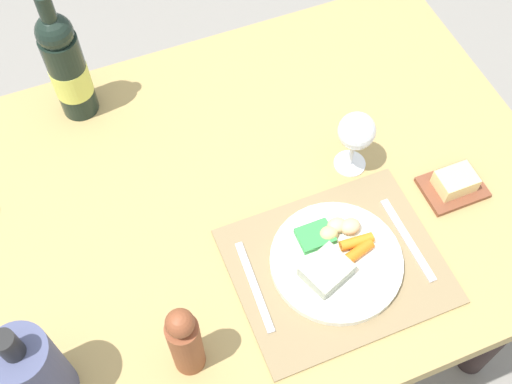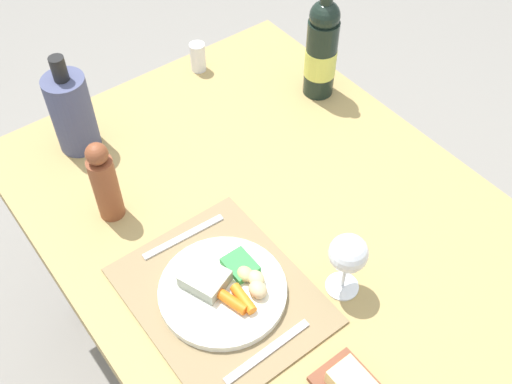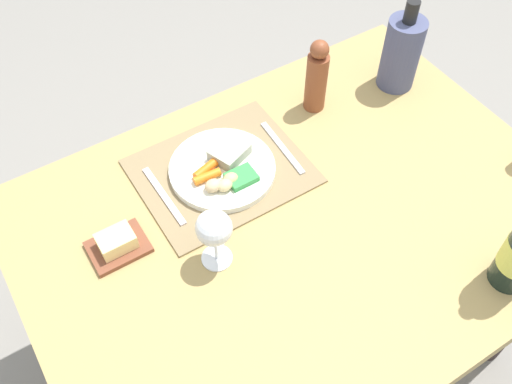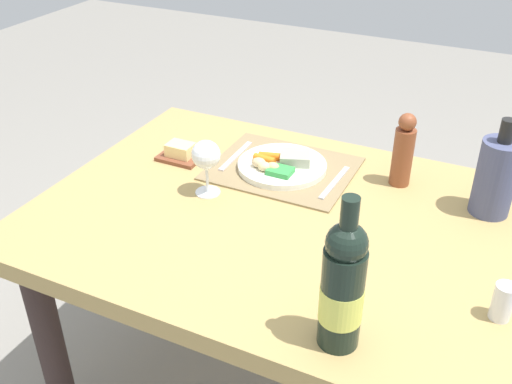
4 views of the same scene
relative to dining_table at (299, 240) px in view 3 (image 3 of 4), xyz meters
name	(u,v)px [view 3 (image 3 of 4)]	position (x,y,z in m)	size (l,w,h in m)	color
ground_plane	(288,341)	(0.00, 0.00, -0.61)	(8.00, 8.00, 0.00)	gray
dining_table	(299,240)	(0.00, 0.00, 0.00)	(1.28, 0.95, 0.71)	tan
placemat	(222,171)	(0.09, -0.22, 0.10)	(0.41, 0.33, 0.01)	#8B7550
dinner_plate	(223,168)	(0.09, -0.21, 0.12)	(0.26, 0.26, 0.05)	white
fork	(282,147)	(-0.08, -0.20, 0.11)	(0.01, 0.20, 0.01)	silver
knife	(164,196)	(0.25, -0.22, 0.11)	(0.02, 0.20, 0.01)	silver
butter_dish	(117,244)	(0.40, -0.15, 0.12)	(0.13, 0.10, 0.05)	brown
cooler_bottle	(401,52)	(-0.49, -0.24, 0.21)	(0.10, 0.10, 0.27)	#474D70
pepper_mill	(317,77)	(-0.24, -0.29, 0.20)	(0.06, 0.06, 0.22)	brown
wine_glass	(214,229)	(0.22, -0.01, 0.21)	(0.08, 0.08, 0.16)	white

